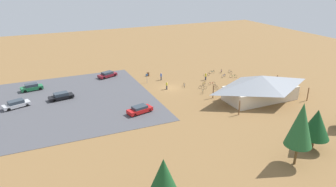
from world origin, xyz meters
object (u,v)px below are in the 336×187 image
bicycle_purple_edge_south (221,71)px  bicycle_red_trailside (212,83)px  bicycle_orange_yard_center (207,75)px  visitor_crossing_yard (161,76)px  bicycle_black_lone_west (216,87)px  car_red_end_stall (140,109)px  bicycle_teal_yard_right (212,72)px  car_black_by_curb (61,96)px  bicycle_silver_by_bin (230,72)px  bicycle_yellow_edge_north (204,83)px  trash_bin (148,74)px  pine_west (301,125)px  bicycle_green_near_porch (233,76)px  bicycle_teal_back_row (203,91)px  car_maroon_near_entry (107,74)px  pine_east (316,124)px  bicycle_blue_mid_cluster (224,76)px  car_green_aisle_side (32,87)px  car_silver_far_end (16,104)px  visitor_near_lot (167,85)px  bike_pavilion (261,86)px  pine_far_west (163,177)px  bicycle_black_front_row (203,87)px  lot_sign (147,77)px  visitor_by_pavilion (206,76)px  bicycle_white_yard_front (184,85)px

bicycle_purple_edge_south → bicycle_red_trailside: size_ratio=0.79×
bicycle_orange_yard_center → visitor_crossing_yard: size_ratio=1.00×
bicycle_black_lone_west → car_red_end_stall: 19.97m
bicycle_teal_yard_right → car_black_by_curb: bearing=4.4°
visitor_crossing_yard → bicycle_orange_yard_center: bearing=171.7°
bicycle_silver_by_bin → bicycle_red_trailside: (8.79, 5.61, -0.00)m
bicycle_silver_by_bin → bicycle_yellow_edge_north: (10.38, 4.99, 0.02)m
bicycle_black_lone_west → car_black_by_curb: car_black_by_curb is taller
trash_bin → bicycle_orange_yard_center: 14.23m
trash_bin → pine_west: (-4.29, 42.94, 5.27)m
bicycle_green_near_porch → bicycle_teal_back_row: (11.75, 5.94, -0.01)m
trash_bin → car_maroon_near_entry: (9.24, -2.92, 0.26)m
pine_east → bicycle_orange_yard_center: (-3.66, -35.31, -3.63)m
bicycle_silver_by_bin → trash_bin: bearing=-17.7°
bicycle_blue_mid_cluster → car_green_aisle_side: size_ratio=0.34×
bicycle_black_lone_west → car_silver_far_end: (39.33, -6.34, 0.36)m
bicycle_teal_yard_right → visitor_near_lot: (14.95, 5.91, 0.56)m
bicycle_purple_edge_south → bicycle_blue_mid_cluster: 3.59m
car_silver_far_end → visitor_crossing_yard: bearing=-172.8°
car_black_by_curb → bike_pavilion: bearing=156.1°
bike_pavilion → pine_east: pine_east is taller
pine_far_west → car_red_end_stall: pine_far_west is taller
bicycle_yellow_edge_north → car_black_by_curb: size_ratio=0.29×
bicycle_yellow_edge_north → bicycle_teal_back_row: bearing=57.2°
car_green_aisle_side → visitor_near_lot: (-26.45, 10.86, 0.14)m
pine_east → car_maroon_near_entry: 47.91m
trash_bin → bicycle_black_front_row: (-7.55, 13.27, -0.09)m
car_maroon_near_entry → car_silver_far_end: bearing=29.0°
pine_east → bicycle_black_front_row: bearing=-86.4°
bicycle_yellow_edge_north → pine_east: bearing=90.4°
lot_sign → visitor_near_lot: size_ratio=1.26×
bicycle_purple_edge_south → car_red_end_stall: 30.29m
bicycle_purple_edge_south → visitor_by_pavilion: (6.45, 3.28, 0.56)m
lot_sign → visitor_by_pavilion: size_ratio=1.23×
bicycle_black_front_row → visitor_crossing_yard: bearing=-57.1°
visitor_crossing_yard → car_green_aisle_side: bearing=-9.5°
pine_west → bicycle_silver_by_bin: pine_west is taller
bicycle_teal_back_row → car_maroon_near_entry: bearing=-49.7°
bicycle_teal_yard_right → bicycle_white_yard_front: size_ratio=0.98×
lot_sign → bicycle_white_yard_front: bearing=138.9°
bicycle_orange_yard_center → visitor_by_pavilion: visitor_by_pavilion is taller
bicycle_silver_by_bin → visitor_near_lot: 19.56m
bicycle_silver_by_bin → car_green_aisle_side: size_ratio=0.35×
bicycle_green_near_porch → bicycle_red_trailside: size_ratio=0.91×
pine_west → bicycle_teal_back_row: bearing=-94.3°
trash_bin → lot_sign: (2.02, 4.69, 0.96)m
bicycle_green_near_porch → bike_pavilion: bearing=76.3°
bicycle_yellow_edge_north → visitor_crossing_yard: (7.42, -7.04, 0.56)m
bicycle_purple_edge_south → bicycle_white_yard_front: (13.06, 5.34, -0.00)m
bicycle_white_yard_front → pine_east: bearing=98.9°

